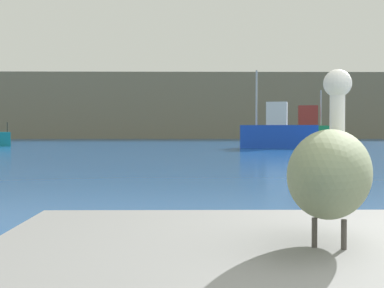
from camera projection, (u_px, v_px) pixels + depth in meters
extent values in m
cube|color=#7F755B|center=(201.00, 107.00, 69.38)|extent=(140.00, 12.10, 8.18)
ellipsoid|color=gray|center=(331.00, 173.00, 2.78)|extent=(0.77, 1.10, 0.47)
cylinder|color=white|center=(337.00, 124.00, 3.11)|extent=(0.09, 0.09, 0.39)
sphere|color=white|center=(338.00, 83.00, 3.10)|extent=(0.17, 0.17, 0.17)
cone|color=gold|center=(342.00, 92.00, 3.37)|extent=(0.21, 0.41, 0.10)
cylinder|color=#4C4742|center=(314.00, 232.00, 2.77)|extent=(0.03, 0.03, 0.16)
cylinder|color=#4C4742|center=(344.00, 235.00, 2.71)|extent=(0.03, 0.03, 0.16)
cube|color=#1E8C4C|center=(302.00, 134.00, 43.70)|extent=(5.23, 2.13, 1.49)
cube|color=maroon|center=(308.00, 116.00, 43.59)|extent=(1.73, 1.30, 1.68)
cylinder|color=#B2B2B2|center=(321.00, 108.00, 43.41)|extent=(0.12, 0.12, 2.96)
cylinder|color=#3F382D|center=(332.00, 121.00, 43.31)|extent=(0.10, 0.10, 0.70)
cube|color=blue|center=(279.00, 137.00, 32.18)|extent=(4.87, 2.32, 1.44)
cube|color=silver|center=(277.00, 114.00, 32.18)|extent=(1.45, 1.28, 1.43)
cylinder|color=#B2B2B2|center=(257.00, 98.00, 32.44)|extent=(0.12, 0.12, 3.43)
cylinder|color=#3F382D|center=(8.00, 127.00, 36.95)|extent=(0.10, 0.10, 0.70)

